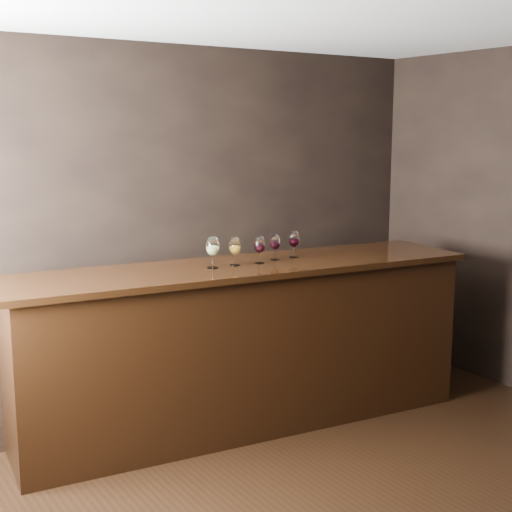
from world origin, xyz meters
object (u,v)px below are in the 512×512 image
glass_amber (235,247)px  glass_red_a (260,246)px  bar_counter (244,348)px  glass_red_c (294,240)px  back_bar_shelf (107,365)px  glass_red_b (275,243)px  glass_white (213,247)px

glass_amber → glass_red_a: size_ratio=1.03×
bar_counter → glass_red_c: bearing=10.5°
back_bar_shelf → glass_red_a: 1.48m
bar_counter → back_bar_shelf: bar_counter is taller
glass_amber → glass_red_c: (0.54, 0.03, 0.00)m
back_bar_shelf → glass_red_a: (0.91, -0.71, 0.92)m
back_bar_shelf → glass_amber: bearing=-43.8°
glass_amber → glass_red_b: bearing=4.5°
glass_red_c → bar_counter: bearing=-176.0°
back_bar_shelf → glass_white: bearing=-51.8°
glass_red_c → glass_white: bearing=-177.8°
glass_red_a → glass_white: bearing=175.1°
back_bar_shelf → glass_amber: (0.72, -0.69, 0.93)m
glass_white → glass_red_c: glass_white is taller
glass_red_a → glass_red_c: glass_red_c is taller
bar_counter → glass_white: 0.81m
bar_counter → glass_white: size_ratio=15.28×
bar_counter → back_bar_shelf: 1.06m
bar_counter → glass_amber: glass_amber is taller
back_bar_shelf → glass_red_c: (1.25, -0.66, 0.93)m
back_bar_shelf → glass_red_b: size_ratio=12.25×
back_bar_shelf → glass_red_b: (1.08, -0.66, 0.92)m
bar_counter → glass_red_a: glass_red_a is taller
bar_counter → glass_red_b: glass_red_b is taller
glass_red_c → back_bar_shelf: bearing=152.4°
glass_amber → bar_counter: bearing=-1.4°
glass_amber → glass_red_c: 0.54m
bar_counter → glass_white: bearing=-174.7°
glass_white → glass_red_a: 0.37m
bar_counter → glass_red_c: glass_red_c is taller
glass_white → bar_counter: bearing=-1.2°
glass_white → glass_red_a: size_ratio=1.14×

